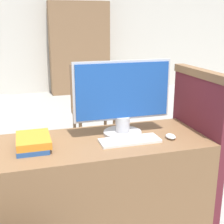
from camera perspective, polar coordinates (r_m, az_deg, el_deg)
The scene contains 9 objects.
wall_back at distance 6.57m, azimuth -13.51°, elevation 15.50°, with size 12.00×0.06×2.80m.
desk at distance 2.06m, azimuth -2.92°, elevation -14.86°, with size 1.37×0.56×0.73m.
carrel_divider at distance 2.24m, azimuth 14.99°, elevation -6.79°, with size 0.07×0.60×1.14m.
monitor at distance 1.94m, azimuth 1.97°, elevation 2.52°, with size 0.62×0.24×0.47m.
keyboard at distance 1.88m, azimuth 3.26°, elevation -5.23°, with size 0.36×0.14×0.02m.
mouse at distance 1.96m, azimuth 10.68°, elevation -4.41°, with size 0.06×0.08×0.03m.
book_stack at distance 1.84m, azimuth -14.26°, elevation -5.36°, with size 0.19×0.26×0.07m.
far_chair at distance 3.60m, azimuth -3.74°, elevation 1.62°, with size 0.44×0.44×0.97m.
bookshelf_far at distance 6.45m, azimuth -5.96°, elevation 11.46°, with size 1.19×0.32×1.82m.
Camera 1 is at (-0.40, -1.44, 1.43)m, focal length 50.00 mm.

